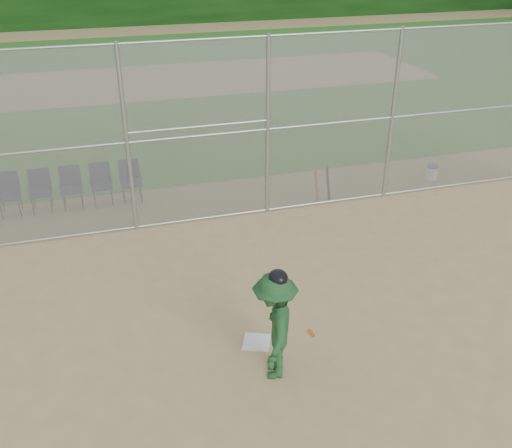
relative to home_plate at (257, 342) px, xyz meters
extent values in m
plane|color=tan|center=(0.55, -0.59, -0.01)|extent=(100.00, 100.00, 0.00)
plane|color=#29661E|center=(0.55, 17.41, 0.00)|extent=(100.00, 100.00, 0.00)
plane|color=tan|center=(0.55, 17.41, 0.00)|extent=(24.00, 24.00, 0.00)
cube|color=gray|center=(0.55, 4.41, 1.99)|extent=(16.00, 0.02, 4.00)
cylinder|color=#9EA3A8|center=(0.55, 4.41, 3.94)|extent=(16.00, 0.05, 0.05)
cube|color=white|center=(0.00, 0.00, 0.00)|extent=(0.56, 0.56, 0.02)
imported|color=#1E4B23|center=(0.06, -0.72, 0.85)|extent=(0.97, 1.26, 1.72)
ellipsoid|color=black|center=(0.06, -0.72, 1.68)|extent=(0.27, 0.30, 0.23)
cylinder|color=#C34812|center=(0.46, -1.12, 0.94)|extent=(0.38, 0.63, 0.62)
cylinder|color=white|center=(6.25, 5.01, 0.16)|extent=(0.28, 0.28, 0.34)
cylinder|color=#225396|center=(6.25, 5.01, 0.35)|extent=(0.30, 0.30, 0.04)
cylinder|color=#D84C14|center=(2.85, 4.61, 0.41)|extent=(0.06, 0.31, 0.83)
cylinder|color=black|center=(3.15, 4.61, 0.40)|extent=(0.06, 0.33, 0.82)
camera|label=1|loc=(-2.04, -6.88, 5.98)|focal=40.00mm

